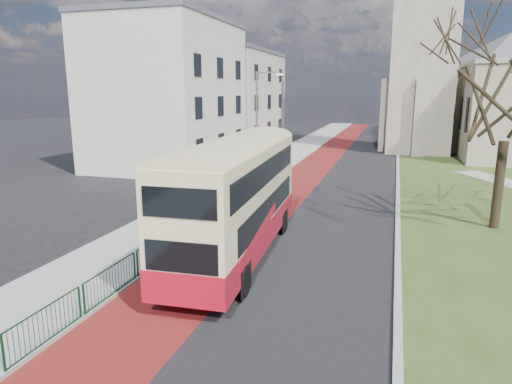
% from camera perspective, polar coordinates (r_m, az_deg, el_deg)
% --- Properties ---
extents(ground, '(160.00, 160.00, 0.00)m').
position_cam_1_polar(ground, '(17.89, -2.88, -9.53)').
color(ground, black).
rests_on(ground, ground).
extents(road_carriageway, '(9.00, 120.00, 0.01)m').
position_cam_1_polar(road_carriageway, '(36.45, 10.07, 1.76)').
color(road_carriageway, black).
rests_on(road_carriageway, ground).
extents(bus_lane, '(3.40, 120.00, 0.01)m').
position_cam_1_polar(bus_lane, '(36.86, 5.90, 2.01)').
color(bus_lane, '#591414').
rests_on(bus_lane, ground).
extents(pavement_west, '(4.00, 120.00, 0.12)m').
position_cam_1_polar(pavement_west, '(37.74, 0.23, 2.41)').
color(pavement_west, gray).
rests_on(pavement_west, ground).
extents(kerb_west, '(0.25, 120.00, 0.13)m').
position_cam_1_polar(kerb_west, '(37.22, 3.18, 2.25)').
color(kerb_west, '#999993').
rests_on(kerb_west, ground).
extents(kerb_east, '(0.25, 80.00, 0.13)m').
position_cam_1_polar(kerb_east, '(38.17, 17.31, 1.95)').
color(kerb_east, '#999993').
rests_on(kerb_east, ground).
extents(pedestrian_railing, '(0.07, 24.00, 1.12)m').
position_cam_1_polar(pedestrian_railing, '(22.27, -6.57, -3.61)').
color(pedestrian_railing, '#0D3C1E').
rests_on(pedestrian_railing, ground).
extents(gothic_church, '(16.38, 18.00, 40.00)m').
position_cam_1_polar(gothic_church, '(54.40, 25.43, 18.19)').
color(gothic_church, gray).
rests_on(gothic_church, ground).
extents(street_block_near, '(10.30, 14.30, 13.00)m').
position_cam_1_polar(street_block_near, '(42.42, -10.95, 12.07)').
color(street_block_near, silver).
rests_on(street_block_near, ground).
extents(street_block_far, '(10.30, 16.30, 11.50)m').
position_cam_1_polar(street_block_far, '(57.08, -3.30, 11.59)').
color(street_block_far, beige).
rests_on(street_block_far, ground).
extents(streetlamp, '(2.13, 0.18, 8.00)m').
position_cam_1_polar(streetlamp, '(35.11, 0.32, 9.10)').
color(streetlamp, gray).
rests_on(streetlamp, pavement_west).
extents(bus, '(3.24, 11.46, 4.74)m').
position_cam_1_polar(bus, '(18.25, -2.46, -0.17)').
color(bus, '#AD1020').
rests_on(bus, ground).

